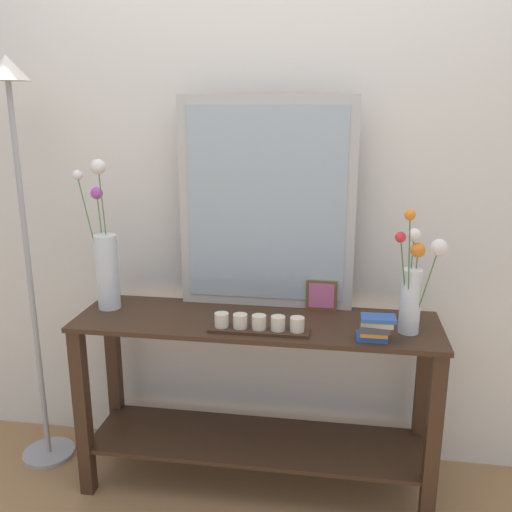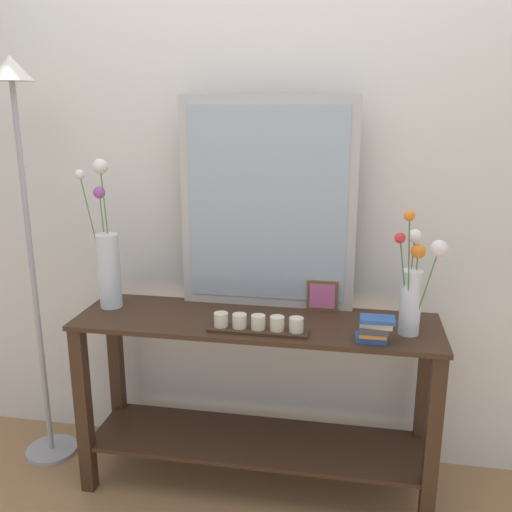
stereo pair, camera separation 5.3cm
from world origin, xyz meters
name	(u,v)px [view 1 (the left image)]	position (x,y,z in m)	size (l,w,h in m)	color
ground_plane	(256,483)	(0.00, 0.00, -0.01)	(7.00, 6.00, 0.02)	#997047
wall_back	(267,169)	(0.00, 0.33, 1.35)	(6.40, 0.08, 2.70)	silver
console_table	(256,385)	(0.00, 0.00, 0.48)	(1.49, 0.42, 0.77)	#382316
mirror_leaning	(266,205)	(0.02, 0.18, 1.22)	(0.75, 0.03, 0.89)	#B7B2AD
tall_vase_left	(106,259)	(-0.66, 0.05, 0.99)	(0.18, 0.17, 0.64)	silver
vase_right	(414,284)	(0.61, -0.04, 0.97)	(0.19, 0.16, 0.50)	silver
candle_tray	(259,325)	(0.03, -0.12, 0.80)	(0.39, 0.09, 0.07)	#382316
picture_frame_small	(321,295)	(0.26, 0.16, 0.84)	(0.13, 0.01, 0.13)	brown
book_stack	(375,327)	(0.47, -0.14, 0.82)	(0.14, 0.10, 0.10)	#2D519E
floor_lamp	(21,202)	(-1.01, 0.05, 1.23)	(0.24, 0.24, 1.82)	#9E9EA3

